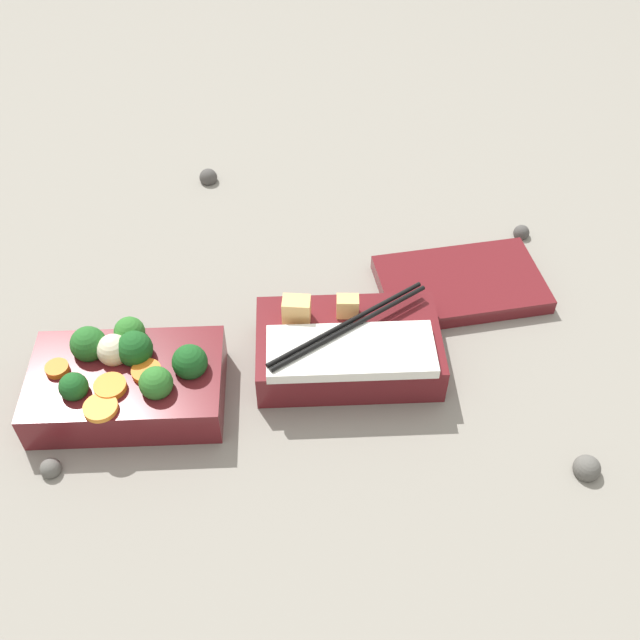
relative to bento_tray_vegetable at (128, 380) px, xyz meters
name	(u,v)px	position (x,y,z in m)	size (l,w,h in m)	color
ground_plane	(252,386)	(0.13, 0.01, -0.03)	(3.00, 3.00, 0.00)	gray
bento_tray_vegetable	(128,380)	(0.00, 0.00, 0.00)	(0.20, 0.13, 0.08)	maroon
bento_tray_rice	(348,347)	(0.23, 0.04, 0.00)	(0.20, 0.12, 0.08)	maroon
bento_lid	(460,284)	(0.38, 0.15, -0.02)	(0.19, 0.12, 0.02)	maroon
pebble_0	(521,233)	(0.47, 0.24, -0.02)	(0.02, 0.02, 0.02)	#474442
pebble_1	(51,468)	(-0.07, -0.09, -0.02)	(0.02, 0.02, 0.02)	#595651
pebble_2	(208,177)	(0.06, 0.38, -0.02)	(0.03, 0.03, 0.03)	#474442
pebble_3	(587,468)	(0.46, -0.11, -0.02)	(0.03, 0.03, 0.03)	#595651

